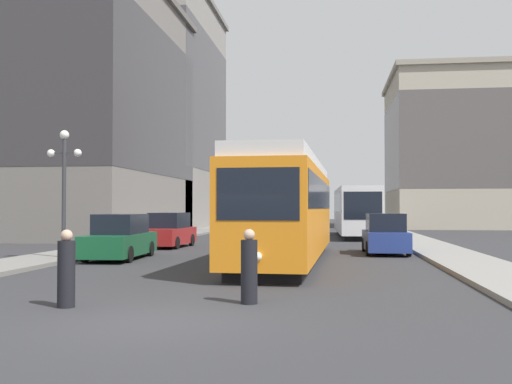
{
  "coord_description": "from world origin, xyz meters",
  "views": [
    {
      "loc": [
        3.11,
        -10.65,
        2.07
      ],
      "look_at": [
        0.42,
        10.21,
        2.63
      ],
      "focal_mm": 41.81,
      "sensor_mm": 36.0,
      "label": 1
    }
  ],
  "objects_px": {
    "pedestrian_crossing_far": "(249,269)",
    "parked_car_left_mid": "(120,238)",
    "lamp_post_left_near": "(64,173)",
    "streetcar": "(288,207)",
    "parked_car_right_far": "(385,235)",
    "pedestrian_crossing_near": "(66,271)",
    "parked_car_left_near": "(169,231)",
    "transit_bus": "(356,210)"
  },
  "relations": [
    {
      "from": "parked_car_right_far",
      "to": "lamp_post_left_near",
      "type": "bearing_deg",
      "value": 21.27
    },
    {
      "from": "parked_car_left_mid",
      "to": "lamp_post_left_near",
      "type": "distance_m",
      "value": 3.41
    },
    {
      "from": "parked_car_right_far",
      "to": "streetcar",
      "type": "bearing_deg",
      "value": 46.21
    },
    {
      "from": "streetcar",
      "to": "parked_car_right_far",
      "type": "xyz_separation_m",
      "value": [
        4.05,
        4.34,
        -1.26
      ]
    },
    {
      "from": "transit_bus",
      "to": "lamp_post_left_near",
      "type": "bearing_deg",
      "value": -121.93
    },
    {
      "from": "parked_car_right_far",
      "to": "lamp_post_left_near",
      "type": "distance_m",
      "value": 14.06
    },
    {
      "from": "parked_car_right_far",
      "to": "parked_car_left_near",
      "type": "bearing_deg",
      "value": -16.93
    },
    {
      "from": "lamp_post_left_near",
      "to": "pedestrian_crossing_near",
      "type": "bearing_deg",
      "value": -64.45
    },
    {
      "from": "pedestrian_crossing_far",
      "to": "lamp_post_left_near",
      "type": "relative_size",
      "value": 0.32
    },
    {
      "from": "parked_car_left_mid",
      "to": "transit_bus",
      "type": "bearing_deg",
      "value": 60.16
    },
    {
      "from": "parked_car_left_near",
      "to": "parked_car_left_mid",
      "type": "xyz_separation_m",
      "value": [
        -0.0,
        -7.24,
        0.0
      ]
    },
    {
      "from": "parked_car_left_near",
      "to": "lamp_post_left_near",
      "type": "bearing_deg",
      "value": -100.1
    },
    {
      "from": "transit_bus",
      "to": "pedestrian_crossing_near",
      "type": "xyz_separation_m",
      "value": [
        -7.14,
        -31.14,
        -1.19
      ]
    },
    {
      "from": "transit_bus",
      "to": "parked_car_left_mid",
      "type": "bearing_deg",
      "value": -119.12
    },
    {
      "from": "pedestrian_crossing_far",
      "to": "parked_car_left_mid",
      "type": "bearing_deg",
      "value": -173.7
    },
    {
      "from": "parked_car_left_near",
      "to": "lamp_post_left_near",
      "type": "xyz_separation_m",
      "value": [
        -1.9,
        -8.34,
        2.61
      ]
    },
    {
      "from": "pedestrian_crossing_near",
      "to": "pedestrian_crossing_far",
      "type": "relative_size",
      "value": 1.0
    },
    {
      "from": "streetcar",
      "to": "pedestrian_crossing_far",
      "type": "xyz_separation_m",
      "value": [
        -0.09,
        -10.22,
        -1.35
      ]
    },
    {
      "from": "streetcar",
      "to": "lamp_post_left_near",
      "type": "relative_size",
      "value": 3.05
    },
    {
      "from": "parked_car_left_mid",
      "to": "streetcar",
      "type": "bearing_deg",
      "value": -4.73
    },
    {
      "from": "parked_car_left_mid",
      "to": "lamp_post_left_near",
      "type": "height_order",
      "value": "lamp_post_left_near"
    },
    {
      "from": "pedestrian_crossing_near",
      "to": "lamp_post_left_near",
      "type": "distance_m",
      "value": 11.76
    },
    {
      "from": "transit_bus",
      "to": "parked_car_right_far",
      "type": "xyz_separation_m",
      "value": [
        0.73,
        -15.64,
        -1.1
      ]
    },
    {
      "from": "streetcar",
      "to": "parked_car_left_mid",
      "type": "distance_m",
      "value": 6.97
    },
    {
      "from": "parked_car_right_far",
      "to": "pedestrian_crossing_far",
      "type": "height_order",
      "value": "parked_car_right_far"
    },
    {
      "from": "parked_car_right_far",
      "to": "pedestrian_crossing_near",
      "type": "relative_size",
      "value": 2.65
    },
    {
      "from": "transit_bus",
      "to": "parked_car_right_far",
      "type": "relative_size",
      "value": 3.02
    },
    {
      "from": "pedestrian_crossing_near",
      "to": "lamp_post_left_near",
      "type": "height_order",
      "value": "lamp_post_left_near"
    },
    {
      "from": "pedestrian_crossing_near",
      "to": "pedestrian_crossing_far",
      "type": "height_order",
      "value": "pedestrian_crossing_near"
    },
    {
      "from": "parked_car_left_near",
      "to": "pedestrian_crossing_near",
      "type": "xyz_separation_m",
      "value": [
        3.04,
        -18.67,
        -0.09
      ]
    },
    {
      "from": "pedestrian_crossing_near",
      "to": "lamp_post_left_near",
      "type": "bearing_deg",
      "value": -15.26
    },
    {
      "from": "parked_car_left_mid",
      "to": "parked_car_right_far",
      "type": "distance_m",
      "value": 11.64
    },
    {
      "from": "parked_car_right_far",
      "to": "pedestrian_crossing_far",
      "type": "distance_m",
      "value": 15.14
    },
    {
      "from": "parked_car_left_mid",
      "to": "lamp_post_left_near",
      "type": "bearing_deg",
      "value": -152.41
    },
    {
      "from": "parked_car_left_near",
      "to": "pedestrian_crossing_far",
      "type": "bearing_deg",
      "value": -66.39
    },
    {
      "from": "streetcar",
      "to": "lamp_post_left_near",
      "type": "xyz_separation_m",
      "value": [
        -8.75,
        -0.84,
        1.35
      ]
    },
    {
      "from": "parked_car_left_mid",
      "to": "pedestrian_crossing_far",
      "type": "height_order",
      "value": "parked_car_left_mid"
    },
    {
      "from": "streetcar",
      "to": "lamp_post_left_near",
      "type": "height_order",
      "value": "lamp_post_left_near"
    },
    {
      "from": "streetcar",
      "to": "parked_car_left_near",
      "type": "xyz_separation_m",
      "value": [
        -6.85,
        7.5,
        -1.26
      ]
    },
    {
      "from": "parked_car_right_far",
      "to": "pedestrian_crossing_near",
      "type": "bearing_deg",
      "value": 62.35
    },
    {
      "from": "parked_car_left_near",
      "to": "lamp_post_left_near",
      "type": "distance_m",
      "value": 8.94
    },
    {
      "from": "transit_bus",
      "to": "parked_car_left_near",
      "type": "relative_size",
      "value": 2.92
    }
  ]
}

